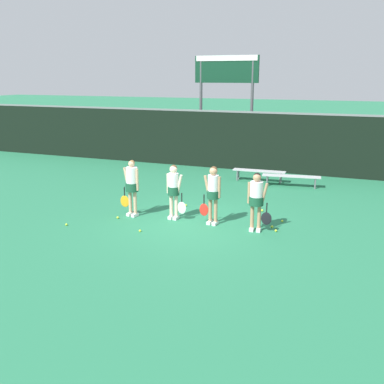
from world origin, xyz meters
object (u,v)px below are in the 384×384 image
(tennis_ball_0, at_px, (140,231))
(tennis_ball_2, at_px, (272,227))
(player_1, at_px, (174,187))
(player_2, at_px, (213,190))
(scoreboard, at_px, (226,81))
(player_3, at_px, (257,197))
(player_0, at_px, (132,183))
(tennis_ball_4, at_px, (66,225))
(tennis_ball_5, at_px, (186,205))
(tennis_ball_1, at_px, (282,221))
(tennis_ball_7, at_px, (262,210))
(bench_courtside, at_px, (291,177))
(tennis_ball_6, at_px, (276,231))
(bench_far, at_px, (259,172))
(tennis_ball_3, at_px, (118,218))

(tennis_ball_0, relative_size, tennis_ball_2, 0.94)
(player_1, relative_size, player_2, 0.97)
(scoreboard, distance_m, player_3, 10.69)
(player_0, bearing_deg, tennis_ball_2, 16.48)
(tennis_ball_4, height_order, tennis_ball_5, tennis_ball_5)
(scoreboard, xyz_separation_m, player_3, (3.91, -9.52, -2.92))
(player_0, relative_size, player_1, 1.05)
(scoreboard, relative_size, tennis_ball_2, 72.06)
(player_2, bearing_deg, player_1, -176.94)
(tennis_ball_1, bearing_deg, tennis_ball_7, 133.89)
(player_3, height_order, tennis_ball_5, player_3)
(scoreboard, bearing_deg, bench_courtside, -46.07)
(bench_courtside, bearing_deg, tennis_ball_0, -121.57)
(tennis_ball_2, xyz_separation_m, tennis_ball_6, (0.17, -0.29, -0.00))
(bench_far, bearing_deg, player_2, -92.26)
(tennis_ball_0, height_order, tennis_ball_2, tennis_ball_2)
(bench_far, distance_m, tennis_ball_5, 4.58)
(player_0, distance_m, player_2, 2.51)
(scoreboard, height_order, bench_courtside, scoreboard)
(bench_courtside, relative_size, tennis_ball_1, 33.85)
(tennis_ball_6, relative_size, tennis_ball_7, 0.97)
(player_0, height_order, player_2, player_0)
(bench_far, height_order, player_3, player_3)
(player_2, relative_size, tennis_ball_1, 25.70)
(tennis_ball_1, distance_m, tennis_ball_3, 4.83)
(bench_courtside, distance_m, bench_far, 1.41)
(bench_courtside, height_order, tennis_ball_4, bench_courtside)
(bench_far, height_order, tennis_ball_1, bench_far)
(tennis_ball_3, bearing_deg, tennis_ball_4, -132.95)
(scoreboard, height_order, player_1, scoreboard)
(tennis_ball_3, bearing_deg, bench_far, 66.51)
(tennis_ball_6, bearing_deg, bench_courtside, 95.41)
(tennis_ball_5, xyz_separation_m, tennis_ball_6, (3.22, -1.38, -0.00))
(player_2, bearing_deg, tennis_ball_3, -163.47)
(player_3, distance_m, tennis_ball_6, 1.08)
(player_3, xyz_separation_m, tennis_ball_0, (-2.89, -1.26, -0.93))
(tennis_ball_5, relative_size, tennis_ball_7, 1.00)
(player_1, height_order, player_2, player_2)
(scoreboard, height_order, tennis_ball_2, scoreboard)
(player_0, bearing_deg, tennis_ball_6, 12.42)
(tennis_ball_2, bearing_deg, tennis_ball_5, 160.38)
(scoreboard, distance_m, tennis_ball_6, 11.09)
(player_3, xyz_separation_m, tennis_ball_2, (0.37, 0.41, -0.92))
(bench_far, distance_m, tennis_ball_4, 8.32)
(player_2, distance_m, tennis_ball_0, 2.32)
(tennis_ball_1, height_order, tennis_ball_7, tennis_ball_7)
(tennis_ball_4, bearing_deg, player_0, 49.60)
(player_1, relative_size, tennis_ball_5, 23.22)
(tennis_ball_5, bearing_deg, tennis_ball_3, -125.14)
(tennis_ball_7, bearing_deg, tennis_ball_4, -144.94)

